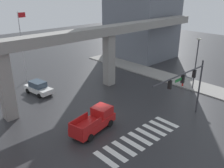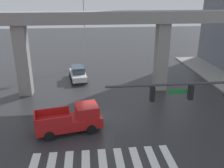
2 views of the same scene
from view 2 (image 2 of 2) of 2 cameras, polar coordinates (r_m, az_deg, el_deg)
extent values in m
plane|color=#2D2D30|center=(21.48, -3.24, -8.35)|extent=(120.00, 120.00, 0.00)
cube|color=silver|center=(17.12, -17.77, -17.80)|extent=(0.55, 2.80, 0.01)
cube|color=silver|center=(16.93, -13.94, -17.87)|extent=(0.55, 2.80, 0.01)
cube|color=silver|center=(16.80, -10.04, -17.86)|extent=(0.55, 2.80, 0.01)
cube|color=silver|center=(16.74, -6.10, -17.77)|extent=(0.55, 2.80, 0.01)
cube|color=silver|center=(16.76, -2.16, -17.61)|extent=(0.55, 2.80, 0.01)
cube|color=silver|center=(16.85, 1.76, -17.37)|extent=(0.55, 2.80, 0.01)
cube|color=silver|center=(17.01, 5.60, -17.05)|extent=(0.55, 2.80, 0.01)
cube|color=silver|center=(17.24, 9.34, -16.68)|extent=(0.55, 2.80, 0.01)
cube|color=silver|center=(17.53, 12.96, -16.25)|extent=(0.55, 2.80, 0.01)
cube|color=gray|center=(25.64, -4.44, 15.09)|extent=(52.76, 2.03, 1.20)
cube|color=gray|center=(27.17, -19.95, 5.04)|extent=(1.30, 1.30, 7.37)
cube|color=gray|center=(27.61, 11.35, 6.10)|extent=(1.30, 1.30, 7.37)
cube|color=red|center=(19.81, -9.96, -8.73)|extent=(5.37, 2.86, 0.80)
cube|color=red|center=(19.61, -5.90, -6.03)|extent=(2.01, 2.05, 0.90)
cube|color=#3F5160|center=(19.69, -4.56, -5.86)|extent=(0.43, 1.66, 0.77)
cube|color=red|center=(20.19, -13.67, -6.20)|extent=(2.62, 0.62, 0.60)
cube|color=red|center=(18.63, -13.24, -8.53)|extent=(2.62, 0.62, 0.60)
cube|color=red|center=(19.40, -17.47, -7.74)|extent=(0.44, 1.73, 0.60)
cylinder|color=black|center=(20.99, -5.93, -7.99)|extent=(0.80, 0.42, 0.76)
cylinder|color=black|center=(19.45, -4.82, -10.42)|extent=(0.80, 0.42, 0.76)
cylinder|color=black|center=(20.71, -14.63, -9.02)|extent=(0.80, 0.42, 0.76)
cylinder|color=black|center=(19.14, -14.28, -11.60)|extent=(0.80, 0.42, 0.76)
cube|color=silver|center=(31.10, -7.86, 2.09)|extent=(2.33, 4.50, 0.64)
cube|color=#384756|center=(30.99, -7.94, 3.37)|extent=(1.79, 2.42, 0.76)
cylinder|color=black|center=(30.05, -5.91, 0.86)|extent=(0.33, 0.67, 0.64)
cylinder|color=black|center=(29.88, -9.18, 0.59)|extent=(0.33, 0.67, 0.64)
cylinder|color=black|center=(32.55, -6.60, 2.39)|extent=(0.33, 0.67, 0.64)
cylinder|color=black|center=(32.40, -9.62, 2.14)|extent=(0.33, 0.67, 0.64)
cylinder|color=#38383D|center=(14.10, 16.11, -0.01)|extent=(8.60, 0.14, 0.14)
cube|color=black|center=(14.47, 17.75, -1.86)|extent=(0.24, 0.32, 0.84)
sphere|color=orange|center=(14.47, 17.75, -1.86)|extent=(0.17, 0.17, 0.17)
cube|color=black|center=(13.75, 9.31, -2.30)|extent=(0.24, 0.32, 0.84)
sphere|color=orange|center=(13.75, 9.31, -2.30)|extent=(0.17, 0.17, 0.17)
cube|color=#19722D|center=(14.16, 14.95, -1.75)|extent=(1.10, 0.04, 0.28)
cylinder|color=silver|center=(35.79, -6.39, 12.00)|extent=(0.12, 0.12, 10.31)
camera|label=1|loc=(14.70, -96.35, 10.15)|focal=38.49mm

